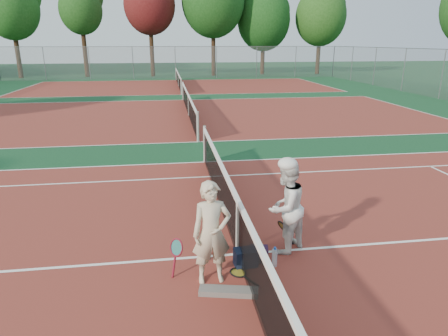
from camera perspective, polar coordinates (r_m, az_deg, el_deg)
The scene contains 23 objects.
ground at distance 6.92m, azimuth 1.90°, elevation -12.23°, with size 130.00×130.00×0.00m, color #0F391E.
court_main at distance 6.92m, azimuth 1.90°, elevation -12.21°, with size 23.77×10.97×0.01m, color maroon.
court_far_a at distance 19.74m, azimuth -5.06°, elevation 7.51°, with size 23.77×10.97×0.01m, color maroon.
court_far_b at distance 33.10m, azimuth -6.50°, elevation 11.54°, with size 23.77×10.97×0.01m, color maroon.
net_main at distance 6.68m, azimuth 1.94°, elevation -8.43°, with size 0.10×10.98×1.02m, color black, non-canonical shape.
net_far_a at distance 19.65m, azimuth -5.10°, elevation 8.96°, with size 0.10×10.98×1.02m, color black, non-canonical shape.
net_far_b at distance 33.05m, azimuth -6.53°, elevation 12.41°, with size 0.10×10.98×1.02m, color black, non-canonical shape.
fence_back at distance 39.97m, azimuth -6.96°, elevation 14.70°, with size 32.00×0.06×3.00m, color slate, non-canonical shape.
player_a at distance 5.88m, azimuth -1.79°, elevation -9.27°, with size 0.57×0.38×1.57m, color beige.
player_b at distance 6.78m, azimuth 8.79°, elevation -5.56°, with size 0.78×0.60×1.60m, color white.
racket_red at distance 6.30m, azimuth -6.76°, elevation -12.52°, with size 0.18×0.27×0.59m, color maroon, non-canonical shape.
racket_black_held at distance 7.05m, azimuth 8.42°, elevation -9.39°, with size 0.34×0.27×0.52m, color black, non-canonical shape.
racket_spare at distance 6.41m, azimuth 2.02°, elevation -14.72°, with size 0.60×0.27×0.03m, color black, non-canonical shape.
sports_bag_navy at distance 6.55m, azimuth 3.11°, elevation -12.65°, with size 0.36×0.25×0.28m, color black.
sports_bag_purple at distance 6.72m, azimuth 5.00°, elevation -12.11°, with size 0.30×0.20×0.24m, color black.
net_cover_canvas at distance 5.95m, azimuth 0.66°, elevation -17.23°, with size 0.84×0.20×0.09m, color #5E5A55.
water_bottle at distance 6.57m, azimuth 7.23°, elevation -12.61°, with size 0.09×0.09×0.30m, color #C9E9FF.
tree_back_0 at distance 45.19m, azimuth -28.15°, elevation 19.48°, with size 5.11×5.11×9.40m.
tree_back_1 at distance 44.31m, azimuth -19.78°, elevation 20.47°, with size 4.15×4.15×8.82m.
tree_back_maroon at distance 43.23m, azimuth -10.60°, elevation 21.94°, with size 5.06×5.06×9.85m.
tree_back_3 at distance 43.65m, azimuth -1.58°, elevation 22.78°, with size 6.36×6.36×11.05m.
tree_back_4 at distance 45.44m, azimuth 5.68°, elevation 20.29°, with size 5.59×5.59×8.85m.
tree_back_5 at distance 46.90m, azimuth 13.65°, elevation 20.28°, with size 5.38×5.38×9.11m.
Camera 1 is at (-1.09, -5.90, 3.44)m, focal length 32.00 mm.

